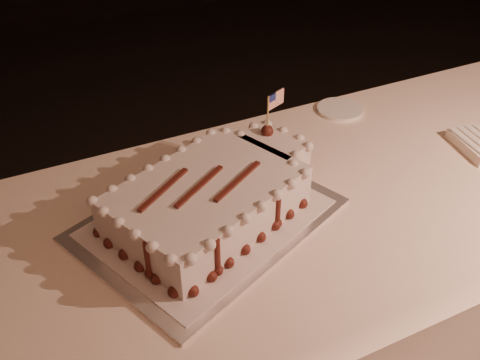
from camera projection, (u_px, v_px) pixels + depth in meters
name	position (u px, v px, depth m)	size (l,w,h in m)	color
banquet_table	(346.00, 287.00, 1.53)	(2.40, 0.80, 0.75)	#FFDDC5
cake_board	(208.00, 219.00, 1.19)	(0.53, 0.40, 0.01)	white
doily	(208.00, 218.00, 1.19)	(0.48, 0.36, 0.00)	silver
sheet_cake	(216.00, 194.00, 1.17)	(0.53, 0.41, 0.20)	silver
side_plate	(340.00, 109.00, 1.58)	(0.13, 0.13, 0.01)	white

